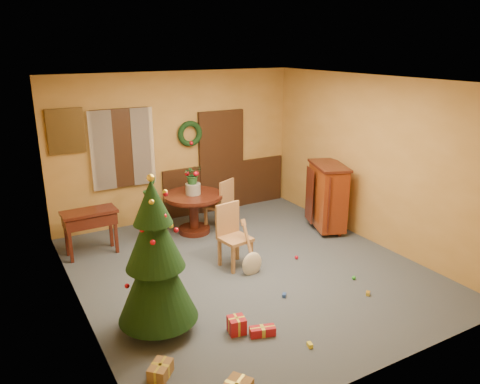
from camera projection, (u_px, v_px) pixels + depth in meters
room_envelope at (188, 163)px, 9.35m from camera, size 5.50×5.50×5.50m
dining_table at (194, 206)px, 8.64m from camera, size 1.09×1.09×0.75m
urn at (193, 189)px, 8.54m from camera, size 0.28×0.28×0.20m
centerpiece_plant at (193, 174)px, 8.45m from camera, size 0.32×0.28×0.36m
chair_near at (232, 233)px, 7.36m from camera, size 0.50×0.50×1.01m
chair_far at (222, 203)px, 8.78m from camera, size 0.58×0.58×0.99m
guitar at (252, 250)px, 7.09m from camera, size 0.41×0.56×0.79m
plant_stand at (151, 217)px, 8.26m from camera, size 0.29×0.29×0.75m
stand_plant at (150, 189)px, 8.11m from camera, size 0.27×0.22×0.44m
christmas_tree at (155, 260)px, 5.52m from camera, size 0.97×0.97×2.01m
writing_desk at (90, 221)px, 7.71m from camera, size 0.88×0.45×0.78m
sideboard at (328, 195)px, 8.74m from camera, size 0.84×1.12×1.28m
gift_b at (237, 325)px, 5.72m from camera, size 0.24×0.24×0.21m
gift_c at (161, 370)px, 4.97m from camera, size 0.33×0.33×0.15m
gift_d at (262, 331)px, 5.68m from camera, size 0.34×0.21×0.11m
toy_a at (284, 295)px, 6.55m from camera, size 0.09×0.09×0.05m
toy_b at (354, 278)px, 7.02m from camera, size 0.06×0.06×0.06m
toy_c at (310, 345)px, 5.47m from camera, size 0.07×0.09×0.05m
toy_d at (296, 257)px, 7.69m from camera, size 0.06×0.06×0.06m
toy_e at (368, 293)px, 6.60m from camera, size 0.09×0.09×0.05m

